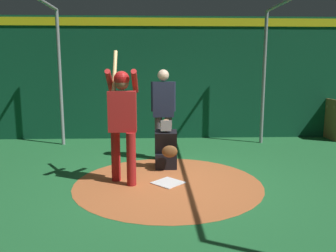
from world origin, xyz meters
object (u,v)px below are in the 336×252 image
object	(u,v)px
batter	(122,116)
catcher	(166,149)
umpire	(163,109)
home_plate	(168,183)
bat_rack	(329,120)

from	to	relation	value
batter	catcher	world-z (taller)	batter
catcher	umpire	size ratio (longest dim) A/B	0.51
batter	umpire	world-z (taller)	batter
home_plate	bat_rack	distance (m)	5.65
batter	catcher	bearing A→B (deg)	137.82
home_plate	catcher	world-z (taller)	catcher
batter	bat_rack	xyz separation A→B (m)	(-3.42, 5.15, -0.62)
home_plate	batter	size ratio (longest dim) A/B	0.20
home_plate	batter	world-z (taller)	batter
home_plate	batter	distance (m)	1.32
umpire	home_plate	bearing A→B (deg)	1.35
catcher	umpire	bearing A→B (deg)	-176.95
home_plate	umpire	xyz separation A→B (m)	(-1.48, -0.04, 1.02)
home_plate	catcher	bearing A→B (deg)	-179.86
home_plate	bat_rack	bearing A→B (deg)	128.23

